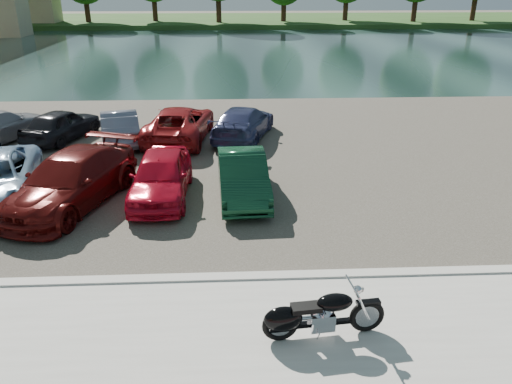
# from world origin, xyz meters

# --- Properties ---
(ground) EXTENTS (200.00, 200.00, 0.00)m
(ground) POSITION_xyz_m (0.00, 0.00, 0.00)
(ground) COLOR #595447
(ground) RESTS_ON ground
(promenade) EXTENTS (60.00, 6.00, 0.10)m
(promenade) POSITION_xyz_m (0.00, -1.00, 0.05)
(promenade) COLOR #B5B1AA
(promenade) RESTS_ON ground
(kerb) EXTENTS (60.00, 0.30, 0.14)m
(kerb) POSITION_xyz_m (0.00, 2.00, 0.07)
(kerb) COLOR #B5B1AA
(kerb) RESTS_ON ground
(parking_lot) EXTENTS (60.00, 18.00, 0.04)m
(parking_lot) POSITION_xyz_m (0.00, 11.00, 0.02)
(parking_lot) COLOR #3C3830
(parking_lot) RESTS_ON ground
(river) EXTENTS (120.00, 40.00, 0.00)m
(river) POSITION_xyz_m (0.00, 40.00, 0.00)
(river) COLOR #182B2B
(river) RESTS_ON ground
(far_bank) EXTENTS (120.00, 24.00, 0.60)m
(far_bank) POSITION_xyz_m (0.00, 72.00, 0.30)
(far_bank) COLOR #1F4017
(far_bank) RESTS_ON ground
(motorcycle) EXTENTS (2.33, 0.75, 1.05)m
(motorcycle) POSITION_xyz_m (0.03, -0.07, 0.56)
(motorcycle) COLOR black
(motorcycle) RESTS_ON promenade
(car_3) EXTENTS (3.62, 5.62, 1.51)m
(car_3) POSITION_xyz_m (-6.13, 6.28, 0.80)
(car_3) COLOR #4E0C0B
(car_3) RESTS_ON parking_lot
(car_4) EXTENTS (1.70, 4.15, 1.41)m
(car_4) POSITION_xyz_m (-3.57, 6.66, 0.74)
(car_4) COLOR #B80C22
(car_4) RESTS_ON parking_lot
(car_5) EXTENTS (1.63, 4.16, 1.35)m
(car_5) POSITION_xyz_m (-1.10, 6.61, 0.71)
(car_5) COLOR #103D24
(car_5) RESTS_ON parking_lot
(car_8) EXTENTS (2.77, 4.12, 1.30)m
(car_8) POSITION_xyz_m (-8.42, 12.80, 0.69)
(car_8) COLOR black
(car_8) RESTS_ON parking_lot
(car_9) EXTENTS (2.33, 4.26, 1.33)m
(car_9) POSITION_xyz_m (-5.97, 12.42, 0.71)
(car_9) COLOR slate
(car_9) RESTS_ON parking_lot
(car_10) EXTENTS (2.87, 5.22, 1.39)m
(car_10) POSITION_xyz_m (-3.56, 12.61, 0.73)
(car_10) COLOR maroon
(car_10) RESTS_ON parking_lot
(car_11) EXTENTS (3.08, 4.89, 1.32)m
(car_11) POSITION_xyz_m (-0.93, 12.71, 0.70)
(car_11) COLOR navy
(car_11) RESTS_ON parking_lot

